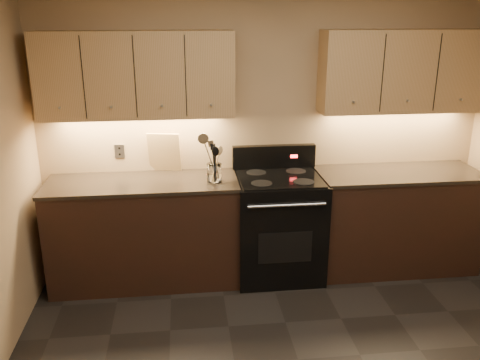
# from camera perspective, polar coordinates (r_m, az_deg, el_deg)

# --- Properties ---
(wall_back) EXTENTS (4.00, 0.04, 2.60)m
(wall_back) POSITION_cam_1_polar(r_m,az_deg,el_deg) (4.60, 2.81, 5.93)
(wall_back) COLOR tan
(wall_back) RESTS_ON ground
(counter_left) EXTENTS (1.62, 0.62, 0.93)m
(counter_left) POSITION_cam_1_polar(r_m,az_deg,el_deg) (4.54, -10.63, -5.70)
(counter_left) COLOR black
(counter_left) RESTS_ON ground
(counter_right) EXTENTS (1.46, 0.62, 0.93)m
(counter_right) POSITION_cam_1_polar(r_m,az_deg,el_deg) (4.91, 16.98, -4.28)
(counter_right) COLOR black
(counter_right) RESTS_ON ground
(stove) EXTENTS (0.76, 0.68, 1.14)m
(stove) POSITION_cam_1_polar(r_m,az_deg,el_deg) (4.58, 4.29, -5.02)
(stove) COLOR black
(stove) RESTS_ON ground
(upper_cab_left) EXTENTS (1.60, 0.30, 0.70)m
(upper_cab_left) POSITION_cam_1_polar(r_m,az_deg,el_deg) (4.33, -11.57, 11.49)
(upper_cab_left) COLOR tan
(upper_cab_left) RESTS_ON wall_back
(upper_cab_right) EXTENTS (1.44, 0.30, 0.70)m
(upper_cab_right) POSITION_cam_1_polar(r_m,az_deg,el_deg) (4.72, 17.81, 11.55)
(upper_cab_right) COLOR tan
(upper_cab_right) RESTS_ON wall_back
(outlet_plate) EXTENTS (0.08, 0.01, 0.12)m
(outlet_plate) POSITION_cam_1_polar(r_m,az_deg,el_deg) (4.62, -13.37, 3.17)
(outlet_plate) COLOR #B2B5BA
(outlet_plate) RESTS_ON wall_back
(utensil_crock) EXTENTS (0.15, 0.15, 0.16)m
(utensil_crock) POSITION_cam_1_polar(r_m,az_deg,el_deg) (4.27, -2.90, 0.76)
(utensil_crock) COLOR white
(utensil_crock) RESTS_ON counter_left
(cutting_board) EXTENTS (0.30, 0.14, 0.36)m
(cutting_board) POSITION_cam_1_polar(r_m,az_deg,el_deg) (4.55, -8.49, 3.09)
(cutting_board) COLOR tan
(cutting_board) RESTS_ON counter_left
(wooden_spoon) EXTENTS (0.14, 0.14, 0.30)m
(wooden_spoon) POSITION_cam_1_polar(r_m,az_deg,el_deg) (4.23, -3.15, 1.81)
(wooden_spoon) COLOR tan
(wooden_spoon) RESTS_ON utensil_crock
(black_spoon) EXTENTS (0.07, 0.14, 0.31)m
(black_spoon) POSITION_cam_1_polar(r_m,az_deg,el_deg) (4.25, -2.87, 2.04)
(black_spoon) COLOR black
(black_spoon) RESTS_ON utensil_crock
(black_turner) EXTENTS (0.11, 0.14, 0.33)m
(black_turner) POSITION_cam_1_polar(r_m,az_deg,el_deg) (4.22, -2.83, 2.01)
(black_turner) COLOR black
(black_turner) RESTS_ON utensil_crock
(steel_spatula) EXTENTS (0.15, 0.11, 0.36)m
(steel_spatula) POSITION_cam_1_polar(r_m,az_deg,el_deg) (4.25, -2.58, 2.34)
(steel_spatula) COLOR silver
(steel_spatula) RESTS_ON utensil_crock
(steel_skimmer) EXTENTS (0.20, 0.10, 0.41)m
(steel_skimmer) POSITION_cam_1_polar(r_m,az_deg,el_deg) (4.22, -2.60, 2.61)
(steel_skimmer) COLOR silver
(steel_skimmer) RESTS_ON utensil_crock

